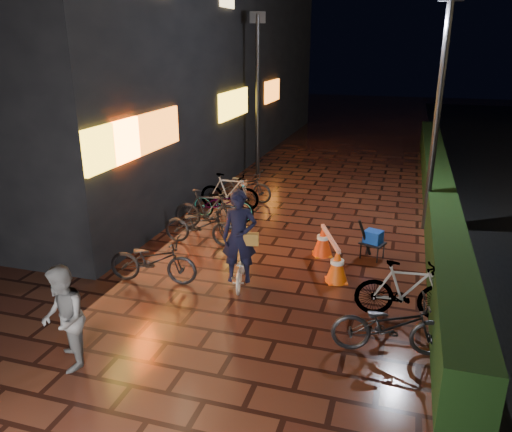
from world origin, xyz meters
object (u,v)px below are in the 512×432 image
(traffic_barrier, at_px, (330,252))
(cart_assembly, at_px, (372,238))
(bystander_person, at_px, (63,318))
(cyclist, at_px, (240,251))

(traffic_barrier, relative_size, cart_assembly, 1.85)
(bystander_person, bearing_deg, cyclist, 116.81)
(traffic_barrier, bearing_deg, bystander_person, -124.70)
(cyclist, height_order, cart_assembly, cyclist)
(bystander_person, height_order, traffic_barrier, bystander_person)
(bystander_person, relative_size, cyclist, 0.82)
(bystander_person, distance_m, cart_assembly, 6.67)
(bystander_person, relative_size, cart_assembly, 1.71)
(cyclist, distance_m, cart_assembly, 3.18)
(bystander_person, xyz_separation_m, cart_assembly, (4.00, 5.33, -0.32))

